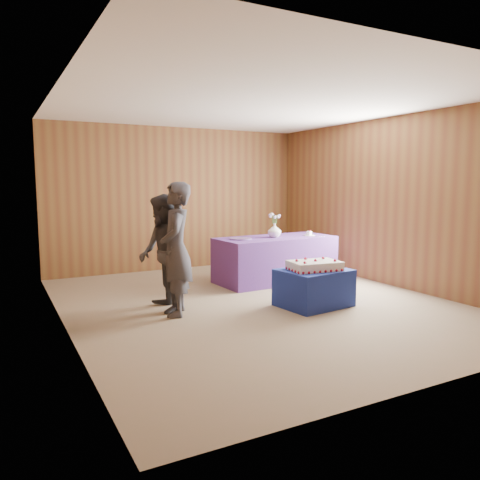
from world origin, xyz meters
TOP-DOWN VIEW (x-y plane):
  - ground at (0.00, 0.00)m, footprint 6.00×6.00m
  - room_shell at (0.00, 0.00)m, footprint 5.04×6.04m
  - cake_table at (0.62, -0.50)m, footprint 0.98×0.80m
  - serving_table at (1.02, 1.11)m, footprint 2.05×1.01m
  - sheet_cake at (0.60, -0.53)m, footprint 0.74×0.55m
  - vase at (0.98, 1.09)m, footprint 0.26×0.26m
  - flower_spray at (0.98, 1.09)m, footprint 0.20×0.20m
  - platter at (0.35, 1.12)m, footprint 0.42×0.42m
  - plate at (1.64, 1.02)m, footprint 0.25×0.25m
  - cake_slice at (1.64, 1.02)m, footprint 0.10×0.09m
  - knife at (1.70, 0.83)m, footprint 0.26×0.03m
  - guest_left at (-1.17, -0.03)m, footprint 0.60×0.72m
  - guest_right at (-1.26, 0.22)m, footprint 0.62×0.77m

SIDE VIEW (x-z plane):
  - ground at x=0.00m, z-range 0.00..0.00m
  - cake_table at x=0.62m, z-range 0.00..0.50m
  - serving_table at x=1.02m, z-range 0.00..0.75m
  - sheet_cake at x=0.60m, z-range 0.48..0.64m
  - knife at x=1.70m, z-range 0.75..0.75m
  - plate at x=1.64m, z-range 0.75..0.76m
  - platter at x=0.35m, z-range 0.75..0.77m
  - guest_right at x=-1.26m, z-range 0.00..1.52m
  - cake_slice at x=1.64m, z-range 0.75..0.84m
  - guest_left at x=-1.17m, z-range 0.00..1.67m
  - vase at x=0.98m, z-range 0.75..0.98m
  - flower_spray at x=0.98m, z-range 1.04..1.19m
  - room_shell at x=0.00m, z-range 0.44..3.16m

